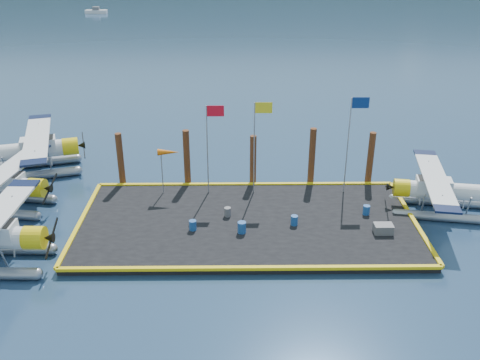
# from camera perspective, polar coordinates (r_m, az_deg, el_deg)

# --- Properties ---
(ground) EXTENTS (4000.00, 4000.00, 0.00)m
(ground) POSITION_cam_1_polar(r_m,az_deg,el_deg) (32.43, 0.80, -4.94)
(ground) COLOR #19304C
(ground) RESTS_ON ground
(dock) EXTENTS (20.00, 10.00, 0.40)m
(dock) POSITION_cam_1_polar(r_m,az_deg,el_deg) (32.33, 0.80, -4.64)
(dock) COLOR black
(dock) RESTS_ON ground
(dock_bumpers) EXTENTS (20.25, 10.25, 0.18)m
(dock_bumpers) POSITION_cam_1_polar(r_m,az_deg,el_deg) (32.19, 0.80, -4.19)
(dock_bumpers) COLOR yellow
(dock_bumpers) RESTS_ON dock
(seaplane_b) EXTENTS (8.89, 9.76, 3.45)m
(seaplane_b) POSITION_cam_1_polar(r_m,az_deg,el_deg) (36.90, -24.14, -0.76)
(seaplane_b) COLOR gray
(seaplane_b) RESTS_ON ground
(seaplane_c) EXTENTS (9.71, 10.45, 3.72)m
(seaplane_c) POSITION_cam_1_polar(r_m,az_deg,el_deg) (41.51, -21.19, 2.75)
(seaplane_c) COLOR gray
(seaplane_c) RESTS_ON ground
(seaplane_d) EXTENTS (8.37, 9.16, 3.24)m
(seaplane_d) POSITION_cam_1_polar(r_m,az_deg,el_deg) (35.49, 20.44, -1.28)
(seaplane_d) COLOR gray
(seaplane_d) RESTS_ON ground
(drum_0) EXTENTS (0.40, 0.40, 0.57)m
(drum_0) POSITION_cam_1_polar(r_m,az_deg,el_deg) (32.58, -1.34, -3.42)
(drum_0) COLOR #525257
(drum_0) RESTS_ON dock
(drum_1) EXTENTS (0.48, 0.48, 0.68)m
(drum_1) POSITION_cam_1_polar(r_m,az_deg,el_deg) (30.84, 0.19, -5.08)
(drum_1) COLOR navy
(drum_1) RESTS_ON dock
(drum_2) EXTENTS (0.42, 0.42, 0.59)m
(drum_2) POSITION_cam_1_polar(r_m,az_deg,el_deg) (31.80, 5.81, -4.30)
(drum_2) COLOR navy
(drum_2) RESTS_ON dock
(drum_3) EXTENTS (0.42, 0.42, 0.60)m
(drum_3) POSITION_cam_1_polar(r_m,az_deg,el_deg) (31.25, -5.06, -4.83)
(drum_3) COLOR navy
(drum_3) RESTS_ON dock
(drum_4) EXTENTS (0.42, 0.42, 0.59)m
(drum_4) POSITION_cam_1_polar(r_m,az_deg,el_deg) (33.67, 13.33, -3.13)
(drum_4) COLOR navy
(drum_4) RESTS_ON dock
(crate) EXTENTS (1.08, 0.72, 0.54)m
(crate) POSITION_cam_1_polar(r_m,az_deg,el_deg) (31.94, 15.04, -5.03)
(crate) COLOR #525257
(crate) RESTS_ON dock
(flagpole_red) EXTENTS (1.14, 0.08, 6.00)m
(flagpole_red) POSITION_cam_1_polar(r_m,az_deg,el_deg) (34.02, -3.19, 4.71)
(flagpole_red) COLOR #96979F
(flagpole_red) RESTS_ON dock
(flagpole_yellow) EXTENTS (1.14, 0.08, 6.20)m
(flagpole_yellow) POSITION_cam_1_polar(r_m,az_deg,el_deg) (33.97, 1.88, 4.91)
(flagpole_yellow) COLOR #96979F
(flagpole_yellow) RESTS_ON dock
(flagpole_blue) EXTENTS (1.14, 0.08, 6.50)m
(flagpole_blue) POSITION_cam_1_polar(r_m,az_deg,el_deg) (34.69, 11.86, 5.12)
(flagpole_blue) COLOR #96979F
(flagpole_blue) RESTS_ON dock
(windsock) EXTENTS (1.40, 0.44, 3.12)m
(windsock) POSITION_cam_1_polar(r_m,az_deg,el_deg) (34.67, -7.66, 2.85)
(windsock) COLOR #96979F
(windsock) RESTS_ON dock
(piling_0) EXTENTS (0.44, 0.44, 4.00)m
(piling_0) POSITION_cam_1_polar(r_m,az_deg,el_deg) (37.17, -12.61, 1.97)
(piling_0) COLOR #462814
(piling_0) RESTS_ON ground
(piling_1) EXTENTS (0.44, 0.44, 4.20)m
(piling_1) POSITION_cam_1_polar(r_m,az_deg,el_deg) (36.46, -5.69, 2.18)
(piling_1) COLOR #462814
(piling_1) RESTS_ON ground
(piling_2) EXTENTS (0.44, 0.44, 3.80)m
(piling_2) POSITION_cam_1_polar(r_m,az_deg,el_deg) (36.42, 1.40, 1.93)
(piling_2) COLOR #462814
(piling_2) RESTS_ON ground
(piling_3) EXTENTS (0.44, 0.44, 4.30)m
(piling_3) POSITION_cam_1_polar(r_m,az_deg,el_deg) (36.68, 7.67, 2.30)
(piling_3) COLOR #462814
(piling_3) RESTS_ON ground
(piling_4) EXTENTS (0.44, 0.44, 4.00)m
(piling_4) POSITION_cam_1_polar(r_m,az_deg,el_deg) (37.52, 13.71, 2.07)
(piling_4) COLOR #462814
(piling_4) RESTS_ON ground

